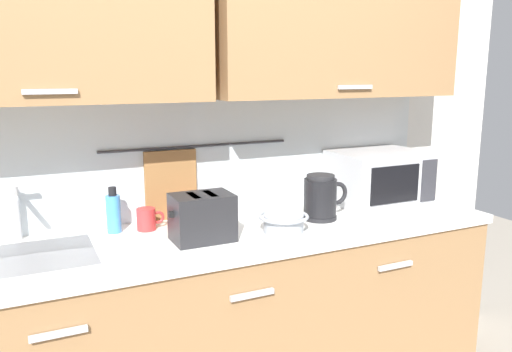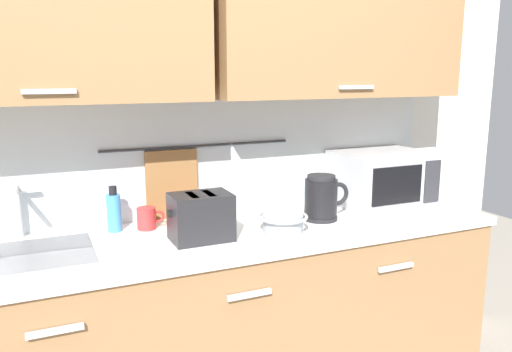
# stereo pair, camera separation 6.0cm
# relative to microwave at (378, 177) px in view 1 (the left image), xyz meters

# --- Properties ---
(counter_unit) EXTENTS (2.53, 0.64, 0.90)m
(counter_unit) POSITION_rel_microwave_xyz_m (-0.92, -0.11, -0.58)
(counter_unit) COLOR #997047
(counter_unit) RESTS_ON ground
(back_wall_assembly) EXTENTS (3.70, 0.41, 2.50)m
(back_wall_assembly) POSITION_rel_microwave_xyz_m (-0.91, 0.12, 0.49)
(back_wall_assembly) COLOR silver
(back_wall_assembly) RESTS_ON ground
(sink_faucet) EXTENTS (0.09, 0.17, 0.22)m
(sink_faucet) POSITION_rel_microwave_xyz_m (-1.69, 0.12, 0.01)
(sink_faucet) COLOR #B2B5BA
(sink_faucet) RESTS_ON counter_unit
(microwave) EXTENTS (0.46, 0.35, 0.27)m
(microwave) POSITION_rel_microwave_xyz_m (0.00, 0.00, 0.00)
(microwave) COLOR silver
(microwave) RESTS_ON counter_unit
(electric_kettle) EXTENTS (0.23, 0.16, 0.21)m
(electric_kettle) POSITION_rel_microwave_xyz_m (-0.43, -0.12, -0.03)
(electric_kettle) COLOR black
(electric_kettle) RESTS_ON counter_unit
(dish_soap_bottle) EXTENTS (0.06, 0.06, 0.20)m
(dish_soap_bottle) POSITION_rel_microwave_xyz_m (-1.32, 0.08, -0.05)
(dish_soap_bottle) COLOR #3F8CD8
(dish_soap_bottle) RESTS_ON counter_unit
(mug_near_sink) EXTENTS (0.12, 0.08, 0.09)m
(mug_near_sink) POSITION_rel_microwave_xyz_m (-1.19, 0.05, -0.09)
(mug_near_sink) COLOR red
(mug_near_sink) RESTS_ON counter_unit
(mixing_bowl) EXTENTS (0.21, 0.21, 0.08)m
(mixing_bowl) POSITION_rel_microwave_xyz_m (-0.68, -0.23, -0.09)
(mixing_bowl) COLOR #A5ADB7
(mixing_bowl) RESTS_ON counter_unit
(toaster) EXTENTS (0.26, 0.17, 0.19)m
(toaster) POSITION_rel_microwave_xyz_m (-1.02, -0.18, -0.04)
(toaster) COLOR #232326
(toaster) RESTS_ON counter_unit
(mug_by_kettle) EXTENTS (0.12, 0.08, 0.09)m
(mug_by_kettle) POSITION_rel_microwave_xyz_m (-0.98, 0.07, -0.09)
(mug_by_kettle) COLOR red
(mug_by_kettle) RESTS_ON counter_unit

